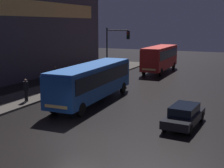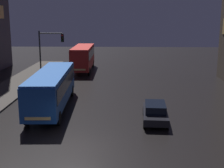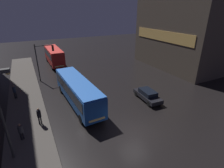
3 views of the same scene
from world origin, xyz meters
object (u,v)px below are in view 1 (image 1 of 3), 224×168
bus_near (93,79)px  car_taxi (184,115)px  bus_far (160,56)px  pedestrian_near (26,88)px  pedestrian_far (55,74)px  traffic_light_main (115,45)px

bus_near → car_taxi: (8.18, -3.04, -1.19)m
bus_far → pedestrian_near: bus_far is taller
car_taxi → bus_near: bearing=-17.1°
car_taxi → pedestrian_far: (-15.13, 7.69, 0.51)m
car_taxi → bus_far: bearing=-66.3°
pedestrian_near → bus_near: bearing=167.3°
bus_near → car_taxi: bus_near is taller
car_taxi → pedestrian_far: bearing=-23.6°
pedestrian_near → pedestrian_far: bearing=-114.8°
bus_far → car_taxi: bus_far is taller
car_taxi → pedestrian_near: bearing=1.5°
bus_far → bus_near: bearing=88.3°
car_taxi → pedestrian_near: size_ratio=2.41×
bus_far → pedestrian_near: (-5.03, -20.79, -0.83)m
pedestrian_near → pedestrian_far: pedestrian_near is taller
bus_near → traffic_light_main: size_ratio=1.88×
pedestrian_far → traffic_light_main: (4.45, 5.15, 2.77)m
bus_near → pedestrian_near: bearing=26.8°
bus_near → pedestrian_far: size_ratio=6.15×
pedestrian_far → car_taxi: bearing=145.0°
bus_far → traffic_light_main: 9.02m
bus_near → traffic_light_main: bearing=-78.2°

